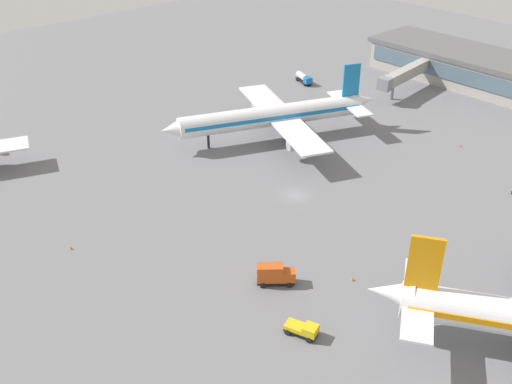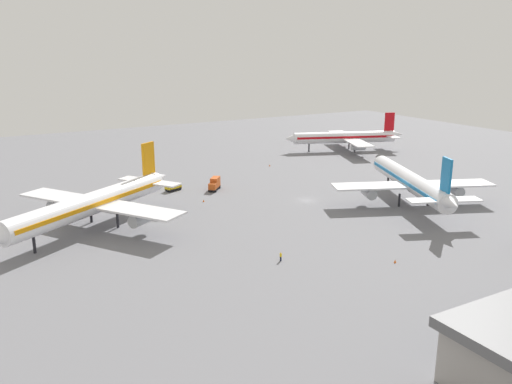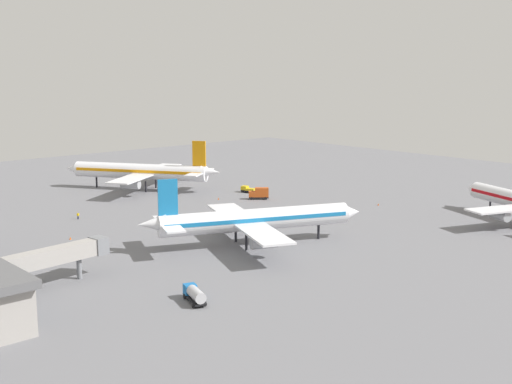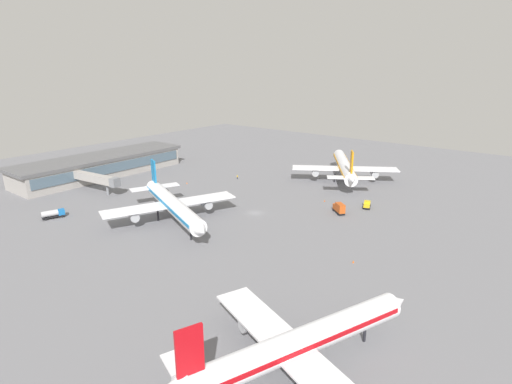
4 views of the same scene
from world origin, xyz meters
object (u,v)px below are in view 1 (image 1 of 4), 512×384
at_px(safety_cone_near_gate, 71,248).
at_px(safety_cone_mid_apron, 353,279).
at_px(catering_truck, 275,274).
at_px(fuel_truck, 304,78).
at_px(airplane_taxiing, 274,115).
at_px(pushback_tractor, 303,329).
at_px(safety_cone_far_side, 460,145).

bearing_deg(safety_cone_near_gate, safety_cone_mid_apron, -142.54).
distance_m(catering_truck, safety_cone_mid_apron, 11.74).
relative_size(fuel_truck, safety_cone_mid_apron, 10.96).
relative_size(fuel_truck, safety_cone_near_gate, 10.96).
distance_m(airplane_taxiing, pushback_tractor, 61.22).
height_order(catering_truck, safety_cone_mid_apron, catering_truck).
bearing_deg(airplane_taxiing, safety_cone_far_side, 154.58).
relative_size(pushback_tractor, safety_cone_far_side, 7.97).
relative_size(catering_truck, safety_cone_mid_apron, 9.15).
height_order(safety_cone_mid_apron, safety_cone_far_side, same).
bearing_deg(airplane_taxiing, safety_cone_mid_apron, 82.51).
height_order(safety_cone_near_gate, safety_cone_far_side, same).
distance_m(catering_truck, safety_cone_far_side, 61.68).
distance_m(airplane_taxiing, safety_cone_near_gate, 53.81).
bearing_deg(safety_cone_mid_apron, fuel_truck, -41.34).
relative_size(catering_truck, fuel_truck, 0.83).
xyz_separation_m(safety_cone_near_gate, safety_cone_mid_apron, (-35.46, -27.17, 0.00)).
bearing_deg(safety_cone_far_side, pushback_tractor, 104.23).
height_order(pushback_tractor, safety_cone_mid_apron, pushback_tractor).
bearing_deg(catering_truck, safety_cone_mid_apron, 1.63).
relative_size(safety_cone_mid_apron, safety_cone_far_side, 1.00).
xyz_separation_m(safety_cone_mid_apron, safety_cone_far_side, (13.81, -52.27, 0.00)).
bearing_deg(pushback_tractor, airplane_taxiing, 120.06).
relative_size(catering_truck, safety_cone_far_side, 9.15).
height_order(safety_cone_near_gate, safety_cone_mid_apron, same).
bearing_deg(fuel_truck, safety_cone_near_gate, -52.96).
relative_size(fuel_truck, safety_cone_far_side, 10.96).
height_order(pushback_tractor, safety_cone_near_gate, pushback_tractor).
height_order(pushback_tractor, fuel_truck, fuel_truck).
height_order(airplane_taxiing, pushback_tractor, airplane_taxiing).
bearing_deg(fuel_truck, catering_truck, -30.85).
height_order(airplane_taxiing, fuel_truck, airplane_taxiing).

